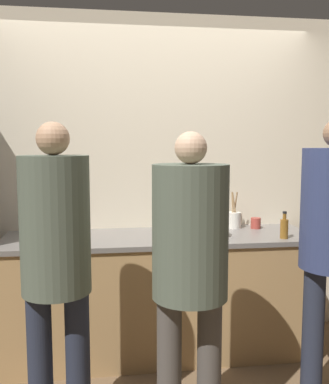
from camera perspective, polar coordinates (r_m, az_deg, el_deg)
ground_plane at (r=3.17m, az=0.43°, el=-23.37°), size 14.00×14.00×0.00m
wall_back at (r=3.50m, az=-1.32°, el=1.84°), size 5.20×0.06×2.60m
counter at (r=3.34m, az=-0.58°, el=-13.30°), size 2.31×0.71×0.90m
person_left at (r=2.29m, az=-14.26°, el=-8.03°), size 0.36×0.36×1.69m
person_center at (r=2.22m, az=3.43°, el=-8.60°), size 0.39×0.39×1.64m
fruit_bowl at (r=3.19m, az=5.48°, el=-5.12°), size 0.33×0.33×0.12m
utensil_crock at (r=3.51m, az=9.23°, el=-3.62°), size 0.11×0.11×0.29m
bottle_red at (r=3.30m, az=-12.65°, el=-3.88°), size 0.05×0.05×0.25m
bottle_amber at (r=3.21m, az=15.67°, el=-4.62°), size 0.06×0.06×0.20m
cup_red at (r=3.54m, az=12.07°, el=-4.08°), size 0.08×0.08×0.09m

